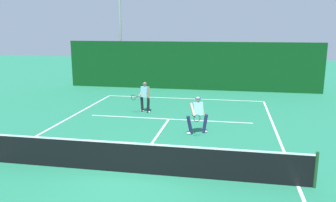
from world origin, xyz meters
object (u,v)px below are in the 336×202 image
object	(u,v)px
player_near	(198,114)
tennis_ball	(206,155)
light_pole	(120,15)
player_far	(145,96)

from	to	relation	value
player_near	tennis_ball	size ratio (longest dim) A/B	24.08
tennis_ball	light_pole	distance (m)	17.26
light_pole	tennis_ball	bearing A→B (deg)	-61.64
tennis_ball	light_pole	world-z (taller)	light_pole
player_near	light_pole	world-z (taller)	light_pole
player_near	tennis_ball	distance (m)	2.73
player_near	light_pole	bearing A→B (deg)	-87.64
player_near	player_far	world-z (taller)	player_far
tennis_ball	player_near	bearing A→B (deg)	102.27
player_near	tennis_ball	world-z (taller)	player_near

